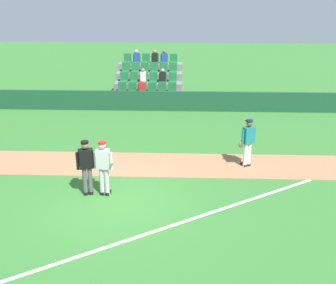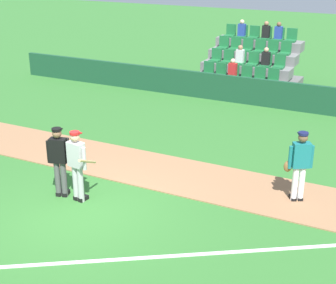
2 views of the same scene
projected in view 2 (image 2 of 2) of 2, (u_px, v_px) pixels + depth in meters
name	position (u px, v px, depth m)	size (l,w,h in m)	color
ground_plane	(84.00, 210.00, 11.50)	(80.00, 80.00, 0.00)	#33702D
infield_dirt_path	(141.00, 167.00, 13.71)	(28.00, 2.14, 0.03)	#9E704C
foul_line_chalk	(194.00, 255.00, 9.83)	(12.00, 0.10, 0.01)	white
dugout_fence	(230.00, 89.00, 19.39)	(20.00, 0.16, 1.05)	#19472D
stadium_bleachers	(249.00, 71.00, 21.23)	(3.90, 3.80, 2.70)	slate
batter_grey_jersey	(77.00, 164.00, 11.59)	(0.65, 0.79, 1.76)	#B2B2B2
umpire_home_plate	(59.00, 158.00, 11.82)	(0.57, 0.38, 1.76)	#4C4C4C
runner_teal_jersey	(299.00, 164.00, 11.56)	(0.64, 0.43, 1.76)	white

